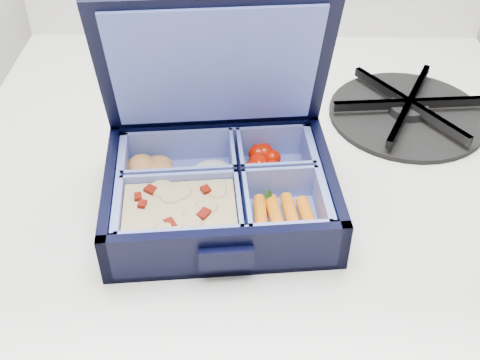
# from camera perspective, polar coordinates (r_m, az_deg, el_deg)

# --- Properties ---
(bento_box) EXTENTS (0.22, 0.18, 0.05)m
(bento_box) POSITION_cam_1_polar(r_m,az_deg,el_deg) (0.56, -1.88, -1.11)
(bento_box) COLOR black
(bento_box) RESTS_ON stove
(burner_grate) EXTENTS (0.19, 0.19, 0.03)m
(burner_grate) POSITION_cam_1_polar(r_m,az_deg,el_deg) (0.71, 15.69, 6.66)
(burner_grate) COLOR black
(burner_grate) RESTS_ON stove
(burner_grate_rear) EXTENTS (0.20, 0.20, 0.02)m
(burner_grate_rear) POSITION_cam_1_polar(r_m,az_deg,el_deg) (0.79, -7.34, 11.00)
(burner_grate_rear) COLOR black
(burner_grate_rear) RESTS_ON stove
(fork) EXTENTS (0.11, 0.15, 0.01)m
(fork) POSITION_cam_1_polar(r_m,az_deg,el_deg) (0.69, 0.41, 5.79)
(fork) COLOR silver
(fork) RESTS_ON stove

